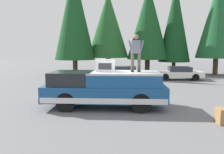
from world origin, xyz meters
TOP-DOWN VIEW (x-y plane):
  - ground_plane at (0.00, 0.00)m, footprint 90.00×90.00m
  - pickup_truck at (-0.23, 0.71)m, footprint 2.01×5.54m
  - compressor_unit at (-0.05, 0.69)m, footprint 0.65×0.84m
  - person_on_truck_bed at (-0.12, -0.69)m, footprint 0.29×0.72m
  - parked_car_white at (9.66, -4.97)m, footprint 1.64×4.10m
  - parked_car_black at (9.64, -0.14)m, footprint 1.64×4.10m
  - conifer_far_left at (13.94, -9.79)m, footprint 4.22×4.22m
  - conifer_left at (15.31, -5.72)m, footprint 3.49×3.49m
  - conifer_center_left at (15.12, -2.74)m, footprint 4.56×4.56m
  - conifer_center_right at (15.33, 1.71)m, footprint 4.63×4.63m
  - conifer_right at (13.43, 5.12)m, footprint 4.26×4.26m

SIDE VIEW (x-z plane):
  - ground_plane at x=0.00m, z-range 0.00..0.00m
  - parked_car_white at x=9.66m, z-range 0.00..1.16m
  - parked_car_black at x=9.64m, z-range 0.00..1.16m
  - pickup_truck at x=-0.23m, z-range 0.05..1.70m
  - compressor_unit at x=-0.05m, z-range 1.65..2.21m
  - person_on_truck_bed at x=-0.12m, z-range 1.71..3.40m
  - conifer_center_right at x=15.33m, z-range 0.87..9.94m
  - conifer_left at x=15.31m, z-range 0.64..10.57m
  - conifer_center_left at x=15.12m, z-range 0.78..10.58m
  - conifer_far_left at x=13.94m, z-range 0.87..10.98m
  - conifer_right at x=13.43m, z-range 0.78..11.87m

